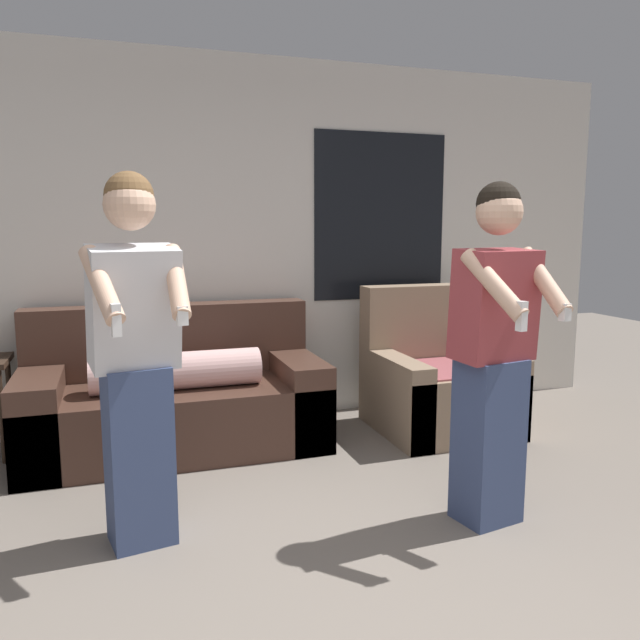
{
  "coord_description": "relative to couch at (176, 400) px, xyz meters",
  "views": [
    {
      "loc": [
        -0.82,
        -1.65,
        1.47
      ],
      "look_at": [
        0.08,
        1.08,
        1.04
      ],
      "focal_mm": 35.0,
      "sensor_mm": 36.0,
      "label": 1
    }
  ],
  "objects": [
    {
      "name": "person_left",
      "position": [
        -0.28,
        -1.28,
        0.56
      ],
      "size": [
        0.45,
        0.53,
        1.71
      ],
      "color": "#384770",
      "rests_on": "ground_plane"
    },
    {
      "name": "couch",
      "position": [
        0.0,
        0.0,
        0.0
      ],
      "size": [
        1.94,
        0.89,
        0.93
      ],
      "color": "#472D23",
      "rests_on": "ground_plane"
    },
    {
      "name": "armchair",
      "position": [
        1.86,
        -0.19,
        0.0
      ],
      "size": [
        0.92,
        0.9,
        1.03
      ],
      "color": "#937A60",
      "rests_on": "ground_plane"
    },
    {
      "name": "wall_back",
      "position": [
        0.49,
        0.48,
        1.03
      ],
      "size": [
        6.36,
        0.07,
        2.7
      ],
      "color": "silver",
      "rests_on": "ground_plane"
    },
    {
      "name": "person_right",
      "position": [
        1.38,
        -1.59,
        0.54
      ],
      "size": [
        0.45,
        0.51,
        1.68
      ],
      "color": "#384770",
      "rests_on": "ground_plane"
    }
  ]
}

